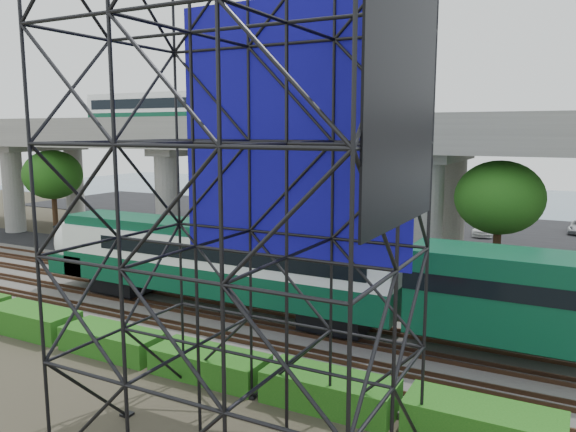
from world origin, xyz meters
The scene contains 13 objects.
ground centered at (0.00, 0.00, 0.00)m, with size 140.00×140.00×0.00m, color #474233.
ballast_bed centered at (0.00, 2.00, 0.10)m, with size 90.00×12.00×0.20m, color slate.
service_road centered at (0.00, 10.50, 0.04)m, with size 90.00×5.00×0.08m, color black.
parking_lot centered at (0.00, 34.00, 0.04)m, with size 90.00×18.00×0.08m, color black.
harbor_water centered at (0.00, 56.00, 0.01)m, with size 140.00×40.00×0.03m, color #496077.
rail_tracks centered at (0.00, 2.00, 0.28)m, with size 90.00×9.52×0.16m.
commuter_train centered at (4.15, 2.00, 2.88)m, with size 29.30×3.06×4.30m.
overpass centered at (-1.05, 16.00, 8.21)m, with size 80.00×12.00×12.40m.
scaffold_tower centered at (9.84, -7.98, 7.47)m, with size 9.36×6.36×15.00m.
hedge_strip centered at (1.01, -4.30, 0.56)m, with size 34.60×1.80×1.20m.
trees centered at (-4.67, 16.17, 5.57)m, with size 40.94×16.94×7.69m.
suv centered at (-4.83, 10.06, 0.71)m, with size 2.09×4.53×1.26m, color black.
parked_cars centered at (1.58, 33.65, 0.68)m, with size 38.23×9.29×1.30m.
Camera 1 is at (18.17, -20.83, 9.34)m, focal length 35.00 mm.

